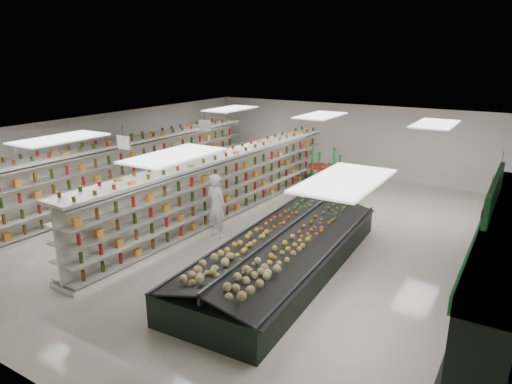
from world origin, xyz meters
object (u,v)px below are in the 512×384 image
Objects in this scene: produce_island at (283,251)px; soda_endcap at (326,169)px; gondola_center at (225,188)px; shopper_main at (216,206)px; shopper_background at (236,169)px; gondola_left at (123,175)px.

soda_endcap reaches higher than produce_island.
shopper_main is (0.81, -1.62, -0.01)m from gondola_center.
gondola_left is at bearing 152.49° from shopper_background.
shopper_background is (2.29, 4.00, -0.33)m from gondola_left.
soda_endcap is 1.11× the size of shopper_background.
shopper_main is at bearing -96.11° from soda_endcap.
shopper_main is at bearing -150.08° from shopper_background.
gondola_center is 4.40m from produce_island.
produce_island is at bearing -134.98° from shopper_background.
shopper_background is at bearing 120.36° from gondola_center.
gondola_left is 8.23× the size of soda_endcap.
gondola_center reaches higher than shopper_main.
gondola_left is at bearing 167.11° from produce_island.
produce_island is 2.94m from shopper_main.
produce_island is 7.79m from soda_endcap.
gondola_left is at bearing -133.78° from soda_endcap.
gondola_left is 1.07× the size of gondola_center.
produce_island is at bearing -11.72° from gondola_left.
soda_endcap is 6.65m from shopper_main.
shopper_main reaches higher than soda_endcap.
gondola_center is at bearing -55.33° from shopper_main.
gondola_left is 6.83× the size of shopper_main.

